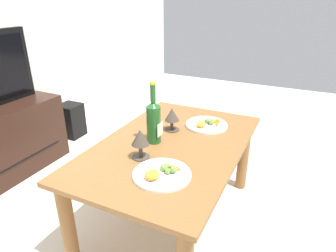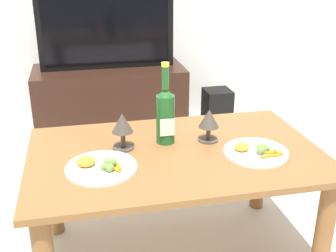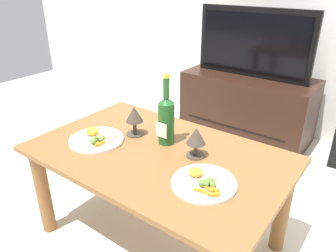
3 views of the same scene
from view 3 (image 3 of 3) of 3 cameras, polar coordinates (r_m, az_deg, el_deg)
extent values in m
plane|color=beige|center=(1.78, -1.62, -19.03)|extent=(6.40, 6.40, 0.00)
cube|color=brown|center=(1.47, -1.86, -5.00)|extent=(1.15, 0.73, 0.03)
cylinder|color=brown|center=(1.78, -21.29, -10.72)|extent=(0.07, 0.07, 0.49)
cylinder|color=brown|center=(2.09, -7.79, -3.48)|extent=(0.07, 0.07, 0.49)
cylinder|color=brown|center=(1.66, 19.63, -13.51)|extent=(0.07, 0.07, 0.49)
cube|color=black|center=(2.72, 13.76, 3.40)|extent=(1.02, 0.46, 0.52)
cube|color=black|center=(2.57, 11.43, -0.27)|extent=(0.82, 0.01, 0.01)
cube|color=black|center=(2.58, 14.96, 14.04)|extent=(0.89, 0.04, 0.51)
cube|color=black|center=(2.56, 14.76, 13.97)|extent=(0.82, 0.01, 0.43)
cylinder|color=#1E5923|center=(1.50, -0.31, 0.48)|extent=(0.08, 0.08, 0.20)
cone|color=#1E5923|center=(1.45, -0.32, 4.58)|extent=(0.08, 0.08, 0.03)
cylinder|color=#1E5923|center=(1.43, -0.33, 6.80)|extent=(0.03, 0.03, 0.09)
cylinder|color=yellow|center=(1.42, -0.33, 8.87)|extent=(0.03, 0.03, 0.02)
cube|color=silver|center=(1.48, -1.21, -0.74)|extent=(0.06, 0.00, 0.07)
cylinder|color=#473D33|center=(1.63, -5.84, -1.37)|extent=(0.09, 0.09, 0.01)
cylinder|color=#473D33|center=(1.61, -5.90, -0.23)|extent=(0.02, 0.02, 0.07)
cone|color=#473D33|center=(1.58, -6.01, 2.11)|extent=(0.09, 0.09, 0.08)
cylinder|color=#473D33|center=(1.44, 4.87, -5.17)|extent=(0.08, 0.08, 0.01)
cylinder|color=#473D33|center=(1.42, 4.92, -4.10)|extent=(0.02, 0.02, 0.06)
cone|color=#473D33|center=(1.39, 5.02, -1.73)|extent=(0.08, 0.08, 0.08)
cylinder|color=white|center=(1.59, -12.51, -2.45)|extent=(0.26, 0.26, 0.01)
torus|color=white|center=(1.59, -12.54, -2.19)|extent=(0.26, 0.26, 0.01)
ellipsoid|color=orange|center=(1.63, -13.32, -0.91)|extent=(0.07, 0.06, 0.04)
cube|color=beige|center=(1.58, -10.23, -1.79)|extent=(0.06, 0.05, 0.02)
cylinder|color=orange|center=(1.53, -12.56, -3.19)|extent=(0.03, 0.04, 0.01)
cylinder|color=orange|center=(1.52, -11.77, -3.12)|extent=(0.01, 0.04, 0.01)
cylinder|color=orange|center=(1.53, -11.80, -2.97)|extent=(0.02, 0.04, 0.01)
sphere|color=olive|center=(1.56, -12.04, -2.01)|extent=(0.03, 0.03, 0.03)
sphere|color=olive|center=(1.54, -13.10, -2.62)|extent=(0.03, 0.03, 0.03)
sphere|color=olive|center=(1.55, -11.69, -2.23)|extent=(0.03, 0.03, 0.03)
sphere|color=olive|center=(1.56, -13.04, -2.26)|extent=(0.03, 0.03, 0.03)
cylinder|color=white|center=(1.26, 6.38, -10.09)|extent=(0.25, 0.25, 0.01)
torus|color=white|center=(1.25, 6.40, -9.79)|extent=(0.25, 0.25, 0.01)
ellipsoid|color=orange|center=(1.28, 4.90, -8.12)|extent=(0.06, 0.05, 0.03)
cube|color=beige|center=(1.26, 9.20, -9.18)|extent=(0.07, 0.06, 0.02)
cylinder|color=orange|center=(1.20, 5.50, -11.25)|extent=(0.04, 0.02, 0.01)
cylinder|color=orange|center=(1.19, 6.64, -11.57)|extent=(0.04, 0.02, 0.01)
cylinder|color=orange|center=(1.19, 8.29, -11.89)|extent=(0.03, 0.04, 0.01)
cylinder|color=orange|center=(1.19, 8.50, -11.71)|extent=(0.03, 0.04, 0.01)
cylinder|color=orange|center=(1.21, 7.92, -10.87)|extent=(0.03, 0.04, 0.01)
cylinder|color=orange|center=(1.21, 8.06, -11.07)|extent=(0.04, 0.03, 0.01)
cylinder|color=orange|center=(1.21, 7.10, -10.95)|extent=(0.04, 0.02, 0.01)
sphere|color=olive|center=(1.22, 6.69, -10.19)|extent=(0.03, 0.03, 0.03)
sphere|color=olive|center=(1.22, 7.98, -10.25)|extent=(0.02, 0.02, 0.02)
sphere|color=olive|center=(1.24, 7.35, -9.58)|extent=(0.03, 0.03, 0.03)
sphere|color=olive|center=(1.22, 6.08, -9.92)|extent=(0.03, 0.03, 0.03)
camera|label=1|loc=(2.12, -45.84, 18.36)|focal=31.86mm
camera|label=2|loc=(1.25, -77.75, 5.61)|focal=45.40mm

